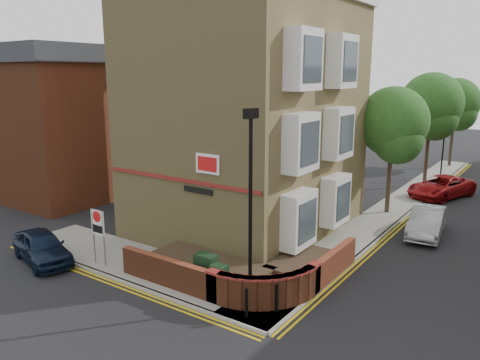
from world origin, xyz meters
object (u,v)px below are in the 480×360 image
(lamppost, at_px, (250,208))
(navy_hatchback, at_px, (42,247))
(zone_sign, at_px, (98,227))
(utility_cabinet_large, at_px, (206,271))
(silver_car_near, at_px, (427,222))

(lamppost, height_order, navy_hatchback, lamppost)
(lamppost, relative_size, zone_sign, 2.86)
(zone_sign, bearing_deg, utility_cabinet_large, 9.69)
(lamppost, distance_m, navy_hatchback, 9.47)
(utility_cabinet_large, xyz_separation_m, navy_hatchback, (-7.01, -1.80, -0.09))
(navy_hatchback, bearing_deg, silver_car_near, -29.56)
(utility_cabinet_large, relative_size, zone_sign, 0.55)
(lamppost, relative_size, utility_cabinet_large, 5.25)
(utility_cabinet_large, distance_m, zone_sign, 4.86)
(lamppost, relative_size, silver_car_near, 1.56)
(lamppost, xyz_separation_m, zone_sign, (-6.60, -0.70, -1.70))
(navy_hatchback, height_order, silver_car_near, silver_car_near)
(lamppost, distance_m, zone_sign, 6.85)
(silver_car_near, bearing_deg, lamppost, -112.86)
(lamppost, distance_m, utility_cabinet_large, 3.24)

